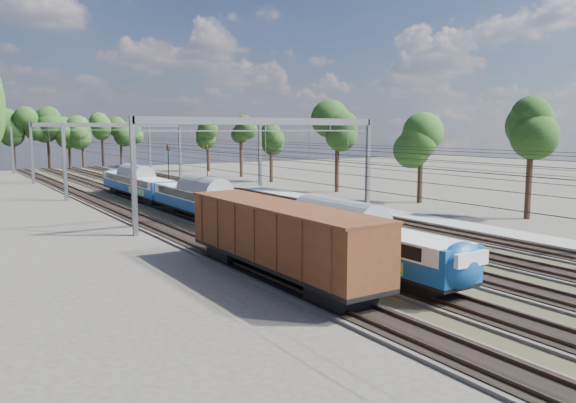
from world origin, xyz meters
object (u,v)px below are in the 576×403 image
emu_train (206,197)px  freight_boxcar (279,236)px  worker (144,182)px  signal_near (168,161)px  signal_far (207,159)px

emu_train → freight_boxcar: bearing=-103.3°
worker → signal_near: size_ratio=0.33×
worker → signal_far: size_ratio=0.35×
signal_near → emu_train: bearing=-106.1°
emu_train → signal_near: size_ratio=9.40×
freight_boxcar → emu_train: bearing=76.7°
freight_boxcar → worker: 50.12m
freight_boxcar → signal_far: size_ratio=2.70×
freight_boxcar → signal_near: bearing=76.0°
worker → signal_near: (2.52, -2.80, 2.82)m
emu_train → freight_boxcar: (-4.50, -19.02, 0.11)m
worker → signal_far: signal_far is taller
emu_train → signal_far: (15.74, 34.22, 1.29)m
signal_near → signal_far: signal_near is taller
emu_train → signal_near: bearing=75.6°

